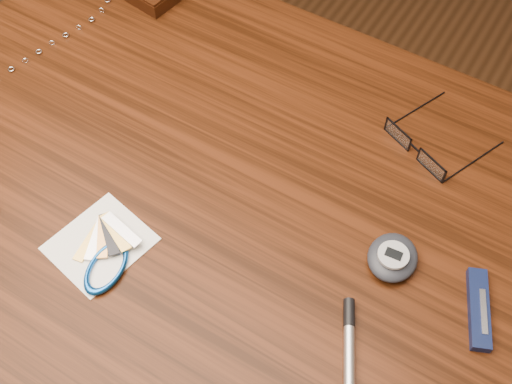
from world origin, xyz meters
TOP-DOWN VIEW (x-y plane):
  - ground at (0.00, 0.00)m, footprint 3.80×3.80m
  - desk at (0.00, 0.00)m, footprint 1.00×0.70m
  - eyeglasses at (0.17, 0.18)m, footprint 0.14×0.15m
  - pedometer at (0.21, 0.02)m, footprint 0.06×0.07m
  - notepad_keys at (-0.08, -0.15)m, footprint 0.12×0.12m
  - pocket_knife at (0.32, 0.01)m, footprint 0.06×0.10m
  - silver_pen at (0.22, -0.11)m, footprint 0.08×0.14m

SIDE VIEW (x-z plane):
  - ground at x=0.00m, z-range 0.00..0.00m
  - desk at x=0.00m, z-range 0.27..1.02m
  - notepad_keys at x=-0.08m, z-range 0.75..0.76m
  - silver_pen at x=0.22m, z-range 0.75..0.76m
  - pocket_knife at x=0.32m, z-range 0.75..0.76m
  - eyeglasses at x=0.17m, z-range 0.75..0.77m
  - pedometer at x=0.21m, z-range 0.75..0.78m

